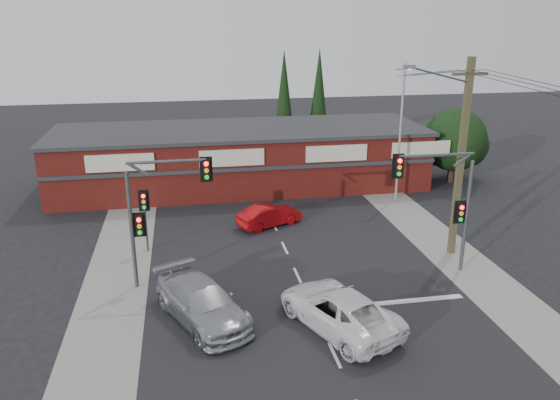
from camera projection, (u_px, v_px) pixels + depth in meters
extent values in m
plane|color=black|center=(306.00, 293.00, 24.47)|extent=(120.00, 120.00, 0.00)
cube|color=black|center=(285.00, 249.00, 29.13)|extent=(14.00, 70.00, 0.01)
cube|color=gray|center=(121.00, 261.00, 27.70)|extent=(3.00, 70.00, 0.02)
cube|color=gray|center=(434.00, 238.00, 30.55)|extent=(3.00, 70.00, 0.02)
cube|color=silver|center=(392.00, 302.00, 23.65)|extent=(6.50, 0.35, 0.01)
imported|color=white|center=(339.00, 309.00, 21.60)|extent=(4.66, 6.24, 1.58)
imported|color=#9EA0A3|center=(202.00, 302.00, 22.08)|extent=(4.36, 5.99, 1.61)
imported|color=#A60A0E|center=(269.00, 215.00, 32.14)|extent=(4.11, 2.82, 1.28)
cube|color=silver|center=(335.00, 355.00, 19.98)|extent=(0.12, 1.60, 0.01)
cube|color=silver|center=(314.00, 310.00, 23.05)|extent=(0.12, 1.60, 0.01)
cube|color=silver|center=(297.00, 275.00, 26.13)|extent=(0.12, 1.60, 0.01)
cube|color=silver|center=(285.00, 248.00, 29.20)|extent=(0.12, 1.60, 0.01)
cube|color=silver|center=(274.00, 226.00, 32.27)|extent=(0.12, 1.60, 0.01)
cube|color=silver|center=(266.00, 207.00, 35.35)|extent=(0.12, 1.60, 0.01)
cube|color=#44100D|center=(241.00, 158.00, 39.50)|extent=(26.00, 8.00, 4.00)
cube|color=#2D2D30|center=(240.00, 130.00, 38.83)|extent=(26.40, 8.40, 0.25)
cube|color=beige|center=(120.00, 163.00, 34.03)|extent=(4.20, 0.12, 1.10)
cube|color=beige|center=(232.00, 158.00, 35.21)|extent=(4.20, 0.12, 1.10)
cube|color=beige|center=(337.00, 153.00, 36.38)|extent=(4.20, 0.12, 1.10)
cube|color=beige|center=(421.00, 150.00, 37.39)|extent=(4.20, 0.12, 1.10)
cube|color=#2D2D30|center=(248.00, 169.00, 35.58)|extent=(26.00, 0.15, 0.25)
cylinder|color=#2D2116|center=(451.00, 170.00, 40.59)|extent=(0.50, 0.50, 1.80)
sphere|color=black|center=(454.00, 140.00, 39.85)|extent=(4.60, 4.60, 4.60)
sphere|color=black|center=(466.00, 145.00, 41.26)|extent=(3.40, 3.40, 3.40)
sphere|color=black|center=(428.00, 148.00, 41.23)|extent=(2.80, 2.80, 2.80)
cylinder|color=#2D2116|center=(284.00, 148.00, 47.10)|extent=(0.24, 0.24, 2.00)
cone|color=black|center=(284.00, 95.00, 45.66)|extent=(1.80, 1.80, 7.50)
cylinder|color=#2D2116|center=(318.00, 141.00, 49.56)|extent=(0.24, 0.24, 2.00)
cone|color=black|center=(319.00, 91.00, 48.11)|extent=(1.80, 1.80, 7.50)
cylinder|color=#47494C|center=(132.00, 231.00, 24.19)|extent=(0.18, 0.18, 5.50)
cylinder|color=#47494C|center=(166.00, 162.00, 23.48)|extent=(3.40, 0.14, 0.14)
cylinder|color=#47494C|center=(138.00, 170.00, 23.38)|extent=(0.82, 0.14, 0.63)
cube|color=black|center=(206.00, 170.00, 23.91)|extent=(0.32, 0.22, 0.95)
cube|color=black|center=(206.00, 169.00, 23.97)|extent=(0.55, 0.04, 1.15)
cylinder|color=#FF0C07|center=(206.00, 164.00, 23.69)|extent=(0.20, 0.06, 0.20)
cylinder|color=orange|center=(206.00, 171.00, 23.79)|extent=(0.20, 0.06, 0.20)
cylinder|color=#0CE526|center=(207.00, 177.00, 23.88)|extent=(0.20, 0.06, 0.20)
cube|color=black|center=(139.00, 225.00, 24.17)|extent=(0.32, 0.22, 0.95)
cube|color=black|center=(140.00, 225.00, 24.23)|extent=(0.55, 0.04, 1.15)
cylinder|color=#FF0C07|center=(139.00, 220.00, 23.95)|extent=(0.20, 0.06, 0.20)
cylinder|color=orange|center=(139.00, 226.00, 24.05)|extent=(0.20, 0.06, 0.20)
cylinder|color=#0CE526|center=(140.00, 233.00, 24.14)|extent=(0.20, 0.06, 0.20)
cylinder|color=#47494C|center=(466.00, 217.00, 25.86)|extent=(0.18, 0.18, 5.50)
cylinder|color=#47494C|center=(437.00, 155.00, 24.56)|extent=(3.60, 0.14, 0.14)
cylinder|color=#47494C|center=(462.00, 160.00, 24.87)|extent=(0.82, 0.14, 0.63)
cube|color=black|center=(398.00, 167.00, 24.40)|extent=(0.32, 0.22, 0.95)
cube|color=black|center=(398.00, 166.00, 24.47)|extent=(0.55, 0.04, 1.15)
cylinder|color=#FF0C07|center=(400.00, 161.00, 24.19)|extent=(0.20, 0.06, 0.20)
cylinder|color=orange|center=(399.00, 167.00, 24.28)|extent=(0.20, 0.06, 0.20)
cylinder|color=#0CE526|center=(399.00, 174.00, 24.38)|extent=(0.20, 0.06, 0.20)
cube|color=black|center=(460.00, 213.00, 25.72)|extent=(0.32, 0.22, 0.95)
cube|color=black|center=(459.00, 212.00, 25.78)|extent=(0.55, 0.04, 1.15)
cylinder|color=#FF0C07|center=(462.00, 207.00, 25.50)|extent=(0.20, 0.06, 0.20)
cylinder|color=orange|center=(461.00, 213.00, 25.60)|extent=(0.20, 0.06, 0.20)
cylinder|color=#0CE526|center=(461.00, 219.00, 25.69)|extent=(0.20, 0.06, 0.20)
cylinder|color=#47494C|center=(146.00, 225.00, 28.37)|extent=(0.12, 0.12, 3.00)
cube|color=black|center=(144.00, 201.00, 27.95)|extent=(0.32, 0.22, 0.95)
cube|color=black|center=(144.00, 200.00, 28.02)|extent=(0.55, 0.04, 1.15)
cylinder|color=#FF0C07|center=(143.00, 196.00, 27.73)|extent=(0.20, 0.06, 0.20)
cylinder|color=orange|center=(144.00, 202.00, 27.83)|extent=(0.20, 0.06, 0.20)
cylinder|color=#0CE526|center=(144.00, 207.00, 27.93)|extent=(0.20, 0.06, 0.20)
cube|color=brown|center=(461.00, 160.00, 27.08)|extent=(0.30, 0.30, 10.00)
cube|color=brown|center=(470.00, 74.00, 25.74)|extent=(1.80, 0.14, 0.14)
cylinder|color=#47494C|center=(440.00, 75.00, 25.33)|extent=(3.23, 0.39, 0.89)
cube|color=slate|center=(409.00, 67.00, 24.79)|extent=(0.55, 0.25, 0.18)
cylinder|color=silver|center=(409.00, 69.00, 24.82)|extent=(0.28, 0.28, 0.05)
cylinder|color=gray|center=(400.00, 133.00, 35.72)|extent=(0.16, 0.16, 9.00)
cube|color=gray|center=(405.00, 69.00, 34.40)|extent=(1.20, 0.10, 0.10)
cylinder|color=black|center=(422.00, 73.00, 30.00)|extent=(0.73, 9.01, 1.22)
cylinder|color=black|center=(433.00, 73.00, 30.10)|extent=(0.52, 9.00, 1.22)
cylinder|color=black|center=(443.00, 73.00, 30.20)|extent=(0.31, 9.00, 1.22)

